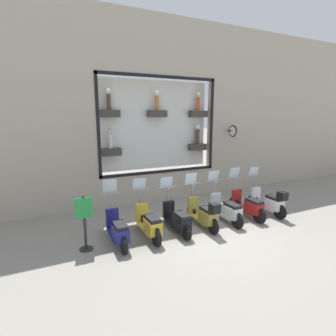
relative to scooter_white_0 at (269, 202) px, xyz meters
name	(u,v)px	position (x,y,z in m)	size (l,w,h in m)	color
ground_plane	(204,230)	(-0.19, 2.89, -0.47)	(120.00, 120.00, 0.00)	gray
building_facade	(158,111)	(3.41, 2.89, 3.22)	(1.19, 36.00, 7.33)	#ADA08E
scooter_white_0	(269,202)	(0.00, 0.00, 0.00)	(1.80, 0.61, 1.60)	black
scooter_red_1	(248,206)	(0.06, 0.92, -0.03)	(1.81, 0.61, 1.65)	black
scooter_silver_2	(227,210)	(0.06, 1.84, -0.04)	(1.80, 0.60, 1.61)	black
scooter_olive_3	(204,214)	(0.00, 2.76, -0.01)	(1.80, 0.61, 1.61)	black
scooter_black_4	(178,219)	(0.05, 3.69, -0.06)	(1.79, 0.60, 1.57)	black
scooter_yellow_5	(149,224)	(0.06, 4.61, -0.03)	(1.81, 0.61, 1.62)	black
scooter_navy_6	(118,230)	(0.06, 5.53, -0.05)	(1.80, 0.61, 1.69)	black
shop_sign_post	(85,222)	(0.13, 6.38, 0.32)	(0.36, 0.45, 1.49)	#232326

